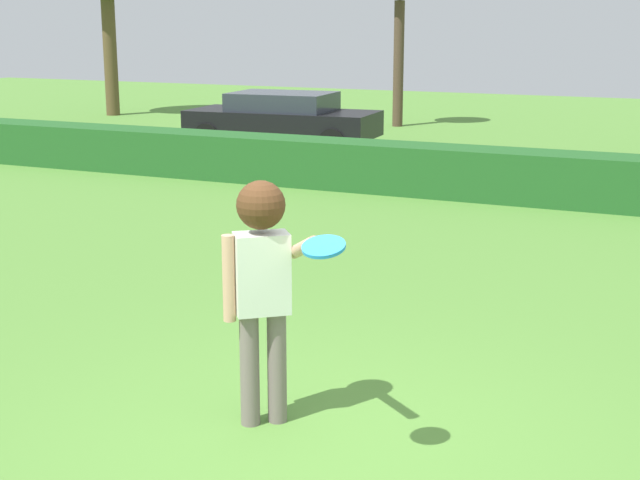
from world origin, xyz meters
TOP-DOWN VIEW (x-y plane):
  - ground_plane at (0.00, 0.00)m, footprint 60.00×60.00m
  - person at (-0.47, 0.22)m, footprint 0.81×0.54m
  - frisbee at (0.26, -0.35)m, footprint 0.27×0.27m
  - hedge_row at (0.00, 9.26)m, footprint 26.89×0.90m
  - parked_car_black at (-6.74, 13.19)m, footprint 4.30×2.03m

SIDE VIEW (x-z plane):
  - ground_plane at x=0.00m, z-range 0.00..0.00m
  - hedge_row at x=0.00m, z-range 0.00..0.81m
  - parked_car_black at x=-6.74m, z-range 0.06..1.31m
  - person at x=-0.47m, z-range 0.25..2.04m
  - frisbee at x=0.26m, z-range 1.48..1.58m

